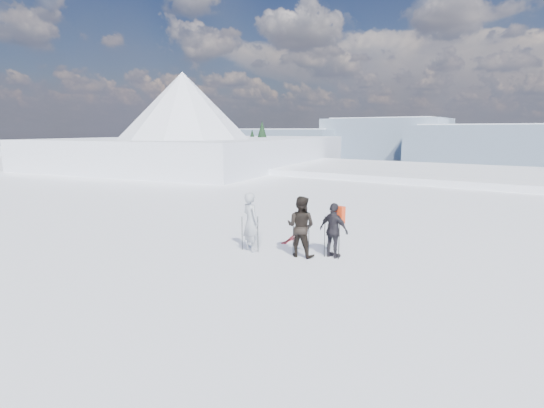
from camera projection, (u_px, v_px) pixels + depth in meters
The scene contains 8 objects.
lake_basin at pixel (461, 251), 36.82m from camera, with size 820.00×820.00×71.62m.
near_ridge at pixel (222, 193), 50.41m from camera, with size 31.37×35.68×25.62m.
skier_grey at pixel (251, 222), 13.82m from camera, with size 0.71×0.46×1.94m, color #979CA5.
skier_dark at pixel (301, 226), 13.22m from camera, with size 0.93×0.73×1.92m, color black.
skier_pack at pixel (334, 230), 13.11m from camera, with size 1.01×0.42×1.72m, color black.
backpack at pixel (339, 194), 13.10m from camera, with size 0.37×0.21×0.54m, color red.
ski_poles at pixel (295, 236), 13.35m from camera, with size 3.11×0.88×1.35m.
skis_loose at pixel (293, 238), 15.55m from camera, with size 0.55×1.70×0.03m.
Camera 1 is at (6.30, -8.65, 3.94)m, focal length 28.00 mm.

